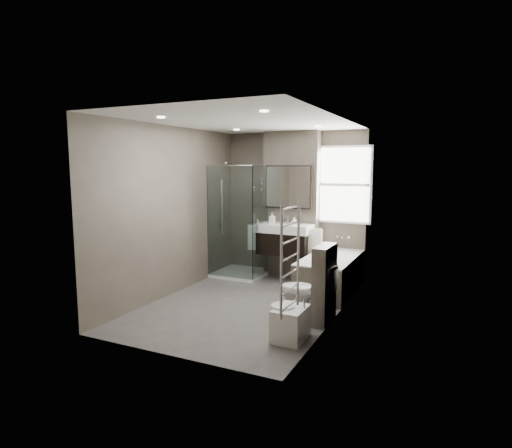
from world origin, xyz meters
The scene contains 15 objects.
room centered at (0.00, 0.00, 1.30)m, with size 2.70×3.90×2.70m.
vanity_pier centered at (0.00, 1.77, 1.30)m, with size 1.00×0.25×2.60m, color #4D463D.
vanity centered at (0.00, 1.43, 0.74)m, with size 0.95×0.47×0.66m.
mirror_cabinet centered at (0.00, 1.61, 1.63)m, with size 0.86×0.08×0.76m.
towel_left centered at (-0.56, 1.40, 0.72)m, with size 0.24×0.06×0.44m, color white.
towel_right centered at (0.56, 1.40, 0.72)m, with size 0.24×0.06×0.44m, color white.
shower_enclosure centered at (-0.75, 1.35, 0.49)m, with size 0.90×0.90×2.00m.
bathtub centered at (0.92, 1.10, 0.32)m, with size 0.75×1.60×0.57m.
window centered at (0.90, 1.88, 1.68)m, with size 0.98×0.06×1.33m.
toilet centered at (0.97, -0.26, 0.37)m, with size 0.41×0.72×0.74m, color white.
cistern_box centered at (1.21, -0.25, 0.50)m, with size 0.19×0.55×1.00m.
bidet centered at (1.01, -0.95, 0.20)m, with size 0.41×0.47×0.49m.
towel_radiator centered at (1.25, -1.60, 1.12)m, with size 0.03×0.49×1.10m.
soap_bottle_a centered at (-0.22, 1.40, 1.09)m, with size 0.08×0.09×0.19m, color white.
soap_bottle_b centered at (0.16, 1.47, 1.06)m, with size 0.10×0.10×0.12m, color white.
Camera 1 is at (2.68, -5.40, 1.99)m, focal length 30.00 mm.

